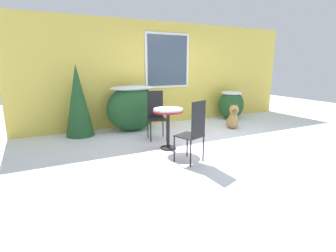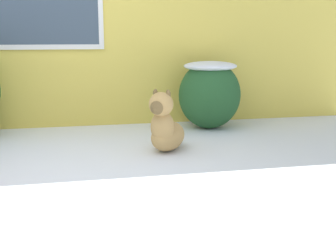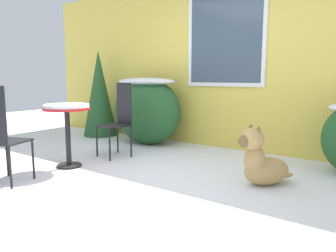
% 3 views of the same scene
% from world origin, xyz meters
% --- Properties ---
extents(ground_plane, '(16.00, 16.00, 0.00)m').
position_xyz_m(ground_plane, '(0.00, 0.00, 0.00)').
color(ground_plane, white).
extents(house_wall, '(8.00, 0.10, 2.71)m').
position_xyz_m(house_wall, '(-0.00, 2.20, 1.38)').
color(house_wall, '#DBC14C').
rests_on(house_wall, ground_plane).
extents(shrub_left, '(1.30, 0.72, 1.12)m').
position_xyz_m(shrub_left, '(-1.24, 1.68, 0.59)').
color(shrub_left, '#235128').
rests_on(shrub_left, ground_plane).
extents(evergreen_bush, '(0.64, 0.64, 1.63)m').
position_xyz_m(evergreen_bush, '(-2.50, 1.78, 0.81)').
color(evergreen_bush, '#235128').
rests_on(evergreen_bush, ground_plane).
extents(patio_table, '(0.58, 0.58, 0.80)m').
position_xyz_m(patio_table, '(-1.12, 0.00, 0.66)').
color(patio_table, black).
rests_on(patio_table, ground_plane).
extents(patio_chair_near_table, '(0.46, 0.46, 1.05)m').
position_xyz_m(patio_chair_near_table, '(-1.02, 0.79, 0.56)').
color(patio_chair_near_table, black).
rests_on(patio_chair_near_table, ground_plane).
extents(patio_chair_far_side, '(0.49, 0.49, 1.05)m').
position_xyz_m(patio_chair_far_side, '(-1.10, -0.86, 0.56)').
color(patio_chair_far_side, black).
rests_on(patio_chair_far_side, ground_plane).
extents(dog, '(0.54, 0.69, 0.65)m').
position_xyz_m(dog, '(1.11, 0.74, 0.24)').
color(dog, tan).
rests_on(dog, ground_plane).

